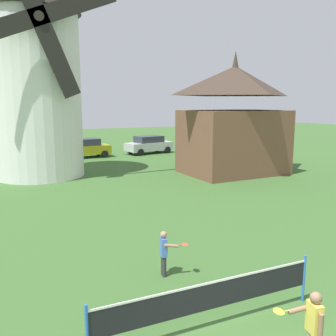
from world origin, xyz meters
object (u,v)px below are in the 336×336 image
Objects in this scene: player_near at (313,324)px; parked_car_mustard at (86,148)px; parked_car_silver at (149,144)px; tennis_net at (210,296)px; windmill at (36,70)px; player_far at (165,251)px; chapel at (234,122)px.

parked_car_mustard reaches higher than player_near.
parked_car_silver is at bearing 1.41° from parked_car_mustard.
tennis_net is 1.25× the size of parked_car_mustard.
windmill is 9.55× the size of player_near.
player_near is 1.11× the size of player_far.
chapel is (7.00, -10.84, 2.47)m from parked_car_mustard.
tennis_net is 4.10× the size of player_far.
player_far reaches higher than tennis_net.
parked_car_silver is (7.73, 26.53, 0.05)m from player_near.
parked_car_silver is 11.34m from chapel.
tennis_net is at bearing -125.96° from chapel.
tennis_net is 3.69× the size of player_near.
tennis_net is 2.49m from player_far.
windmill is at bearing 160.18° from chapel.
parked_car_mustard is at bearing 122.85° from chapel.
tennis_net is 26.36m from parked_car_silver.
parked_car_silver is (9.93, 6.92, -5.56)m from windmill.
chapel is at bearing -83.06° from parked_car_silver.
parked_car_mustard is at bearing 82.92° from tennis_net.
player_far is (0.13, 2.49, 0.01)m from tennis_net.
tennis_net is (1.19, -17.95, -5.69)m from windmill.
tennis_net is at bearing -97.08° from parked_car_mustard.
windmill is 18.87m from tennis_net.
player_far is at bearing 87.03° from tennis_net.
player_far is 15.35m from chapel.
tennis_net is at bearing -86.20° from windmill.
tennis_net is at bearing 121.33° from player_near.
parked_car_silver is (8.74, 24.87, 0.13)m from tennis_net.
player_near is at bearing -58.67° from tennis_net.
parked_car_mustard reaches higher than player_far.
windmill is 12.37m from chapel.
chapel reaches higher than tennis_net.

